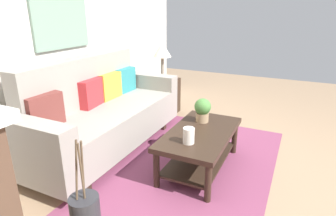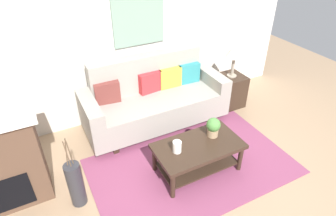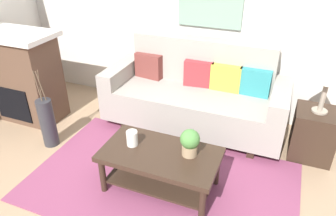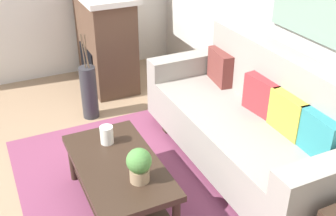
{
  "view_description": "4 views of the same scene",
  "coord_description": "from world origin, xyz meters",
  "px_view_note": "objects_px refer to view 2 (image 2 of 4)",
  "views": [
    {
      "loc": [
        -2.46,
        -0.4,
        1.6
      ],
      "look_at": [
        0.09,
        0.83,
        0.6
      ],
      "focal_mm": 30.0,
      "sensor_mm": 36.0,
      "label": 1
    },
    {
      "loc": [
        -1.56,
        -1.82,
        2.78
      ],
      "look_at": [
        -0.04,
        1.14,
        0.58
      ],
      "focal_mm": 30.76,
      "sensor_mm": 36.0,
      "label": 2
    },
    {
      "loc": [
        0.95,
        -1.7,
        2.23
      ],
      "look_at": [
        -0.16,
        1.08,
        0.52
      ],
      "focal_mm": 33.61,
      "sensor_mm": 36.0,
      "label": 3
    },
    {
      "loc": [
        2.46,
        -0.31,
        2.33
      ],
      "look_at": [
        -0.22,
        0.96,
        0.65
      ],
      "focal_mm": 44.55,
      "sensor_mm": 36.0,
      "label": 4
    }
  ],
  "objects_px": {
    "potted_plant_tabletop": "(213,127)",
    "throw_pillow_maroon": "(107,93)",
    "throw_pillow_crimson": "(150,82)",
    "throw_pillow_teal": "(189,73)",
    "side_table": "(230,91)",
    "throw_pillow_mustard": "(170,78)",
    "couch": "(154,100)",
    "tabletop_vase": "(177,147)",
    "table_lamp": "(235,52)",
    "floor_vase": "(76,184)",
    "coffee_table": "(198,152)",
    "framed_painting": "(139,19)"
  },
  "relations": [
    {
      "from": "potted_plant_tabletop",
      "to": "throw_pillow_maroon",
      "type": "bearing_deg",
      "value": 128.07
    },
    {
      "from": "throw_pillow_crimson",
      "to": "throw_pillow_teal",
      "type": "distance_m",
      "value": 0.68
    },
    {
      "from": "throw_pillow_crimson",
      "to": "side_table",
      "type": "distance_m",
      "value": 1.47
    },
    {
      "from": "throw_pillow_mustard",
      "to": "side_table",
      "type": "relative_size",
      "value": 0.64
    },
    {
      "from": "throw_pillow_teal",
      "to": "side_table",
      "type": "bearing_deg",
      "value": -17.18
    },
    {
      "from": "couch",
      "to": "potted_plant_tabletop",
      "type": "bearing_deg",
      "value": -74.92
    },
    {
      "from": "tabletop_vase",
      "to": "table_lamp",
      "type": "relative_size",
      "value": 0.26
    },
    {
      "from": "potted_plant_tabletop",
      "to": "floor_vase",
      "type": "height_order",
      "value": "potted_plant_tabletop"
    },
    {
      "from": "couch",
      "to": "coffee_table",
      "type": "distance_m",
      "value": 1.21
    },
    {
      "from": "framed_painting",
      "to": "throw_pillow_mustard",
      "type": "bearing_deg",
      "value": -45.16
    },
    {
      "from": "throw_pillow_mustard",
      "to": "throw_pillow_teal",
      "type": "xyz_separation_m",
      "value": [
        0.34,
        0.0,
        0.0
      ]
    },
    {
      "from": "table_lamp",
      "to": "framed_painting",
      "type": "height_order",
      "value": "framed_painting"
    },
    {
      "from": "couch",
      "to": "throw_pillow_teal",
      "type": "relative_size",
      "value": 6.07
    },
    {
      "from": "throw_pillow_crimson",
      "to": "tabletop_vase",
      "type": "relative_size",
      "value": 2.42
    },
    {
      "from": "couch",
      "to": "potted_plant_tabletop",
      "type": "height_order",
      "value": "couch"
    },
    {
      "from": "throw_pillow_mustard",
      "to": "throw_pillow_teal",
      "type": "distance_m",
      "value": 0.34
    },
    {
      "from": "throw_pillow_mustard",
      "to": "side_table",
      "type": "height_order",
      "value": "throw_pillow_mustard"
    },
    {
      "from": "throw_pillow_teal",
      "to": "coffee_table",
      "type": "bearing_deg",
      "value": -115.52
    },
    {
      "from": "coffee_table",
      "to": "framed_painting",
      "type": "bearing_deg",
      "value": 91.55
    },
    {
      "from": "throw_pillow_maroon",
      "to": "framed_painting",
      "type": "distance_m",
      "value": 1.16
    },
    {
      "from": "table_lamp",
      "to": "framed_painting",
      "type": "bearing_deg",
      "value": 158.03
    },
    {
      "from": "side_table",
      "to": "tabletop_vase",
      "type": "bearing_deg",
      "value": -146.38
    },
    {
      "from": "side_table",
      "to": "throw_pillow_maroon",
      "type": "bearing_deg",
      "value": 173.91
    },
    {
      "from": "throw_pillow_teal",
      "to": "floor_vase",
      "type": "distance_m",
      "value": 2.44
    },
    {
      "from": "throw_pillow_maroon",
      "to": "throw_pillow_crimson",
      "type": "xyz_separation_m",
      "value": [
        0.68,
        0.0,
        0.0
      ]
    },
    {
      "from": "tabletop_vase",
      "to": "floor_vase",
      "type": "bearing_deg",
      "value": 171.66
    },
    {
      "from": "couch",
      "to": "side_table",
      "type": "bearing_deg",
      "value": -3.9
    },
    {
      "from": "throw_pillow_mustard",
      "to": "table_lamp",
      "type": "relative_size",
      "value": 0.63
    },
    {
      "from": "throw_pillow_crimson",
      "to": "floor_vase",
      "type": "height_order",
      "value": "throw_pillow_crimson"
    },
    {
      "from": "coffee_table",
      "to": "potted_plant_tabletop",
      "type": "xyz_separation_m",
      "value": [
        0.26,
        0.07,
        0.26
      ]
    },
    {
      "from": "couch",
      "to": "throw_pillow_mustard",
      "type": "relative_size",
      "value": 6.07
    },
    {
      "from": "side_table",
      "to": "framed_painting",
      "type": "bearing_deg",
      "value": 158.03
    },
    {
      "from": "table_lamp",
      "to": "framed_painting",
      "type": "xyz_separation_m",
      "value": [
        -1.39,
        0.56,
        0.56
      ]
    },
    {
      "from": "throw_pillow_teal",
      "to": "potted_plant_tabletop",
      "type": "relative_size",
      "value": 1.37
    },
    {
      "from": "tabletop_vase",
      "to": "table_lamp",
      "type": "xyz_separation_m",
      "value": [
        1.64,
        1.09,
        0.49
      ]
    },
    {
      "from": "tabletop_vase",
      "to": "framed_painting",
      "type": "bearing_deg",
      "value": 81.39
    },
    {
      "from": "throw_pillow_maroon",
      "to": "side_table",
      "type": "distance_m",
      "value": 2.12
    },
    {
      "from": "throw_pillow_crimson",
      "to": "coffee_table",
      "type": "bearing_deg",
      "value": -88.06
    },
    {
      "from": "throw_pillow_teal",
      "to": "potted_plant_tabletop",
      "type": "bearing_deg",
      "value": -106.62
    },
    {
      "from": "throw_pillow_mustard",
      "to": "tabletop_vase",
      "type": "distance_m",
      "value": 1.45
    },
    {
      "from": "framed_painting",
      "to": "table_lamp",
      "type": "bearing_deg",
      "value": -21.97
    },
    {
      "from": "tabletop_vase",
      "to": "potted_plant_tabletop",
      "type": "relative_size",
      "value": 0.57
    },
    {
      "from": "throw_pillow_maroon",
      "to": "potted_plant_tabletop",
      "type": "bearing_deg",
      "value": -51.93
    },
    {
      "from": "tabletop_vase",
      "to": "table_lamp",
      "type": "distance_m",
      "value": 2.03
    },
    {
      "from": "couch",
      "to": "throw_pillow_crimson",
      "type": "bearing_deg",
      "value": 90.0
    },
    {
      "from": "side_table",
      "to": "framed_painting",
      "type": "height_order",
      "value": "framed_painting"
    },
    {
      "from": "throw_pillow_mustard",
      "to": "potted_plant_tabletop",
      "type": "distance_m",
      "value": 1.26
    },
    {
      "from": "floor_vase",
      "to": "couch",
      "type": "bearing_deg",
      "value": 35.05
    },
    {
      "from": "throw_pillow_maroon",
      "to": "coffee_table",
      "type": "relative_size",
      "value": 0.33
    },
    {
      "from": "throw_pillow_maroon",
      "to": "floor_vase",
      "type": "height_order",
      "value": "throw_pillow_maroon"
    }
  ]
}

